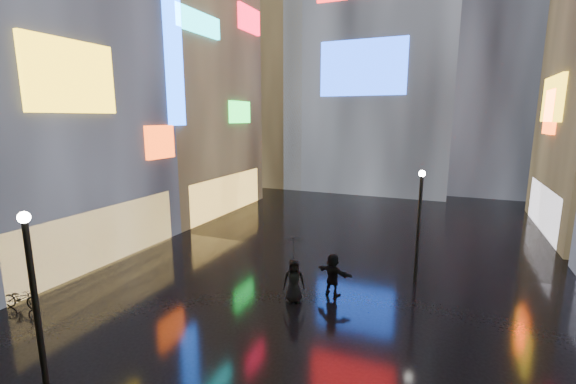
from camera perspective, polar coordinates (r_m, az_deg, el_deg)
The scene contains 11 objects.
ground at distance 21.73m, azimuth 8.30°, elevation -9.29°, with size 140.00×140.00×0.00m, color black.
building_left_mid at distance 25.46m, azimuth -35.47°, elevation 19.20°, with size 10.28×12.70×24.00m.
building_left_far at distance 33.40m, azimuth -16.91°, elevation 16.53°, with size 10.28×12.00×22.00m.
tower_flank_right at distance 46.95m, azimuth 29.39°, elevation 21.33°, with size 12.00×12.00×34.00m, color black.
tower_flank_left at distance 46.22m, azimuth -1.69°, elevation 17.81°, with size 10.00×10.00×26.00m, color black.
lamp_near at distance 12.17m, azimuth -33.42°, elevation -12.81°, with size 0.30×0.30×5.20m.
lamp_far at distance 18.39m, azimuth 18.85°, elevation -3.91°, with size 0.30×0.30×5.20m.
pedestrian_4 at distance 16.18m, azimuth 0.87°, elevation -12.99°, with size 0.89×0.58×1.82m, color black.
pedestrian_5 at distance 16.85m, azimuth 6.65°, elevation -12.03°, with size 1.70×0.54×1.83m, color black.
umbrella_2 at distance 15.67m, azimuth 0.89°, elevation -8.36°, with size 1.04×1.06×0.95m, color black.
bicycle at distance 19.07m, azimuth -34.81°, elevation -12.81°, with size 0.56×1.62×0.85m, color black.
Camera 1 is at (4.95, 0.21, 7.47)m, focal length 24.00 mm.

